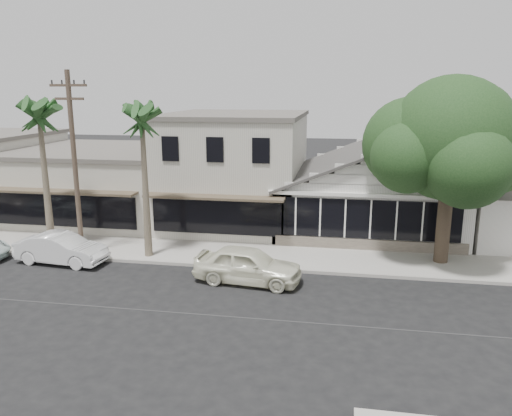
% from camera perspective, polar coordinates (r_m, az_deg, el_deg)
% --- Properties ---
extents(ground, '(140.00, 140.00, 0.00)m').
position_cam_1_polar(ground, '(18.64, -1.87, -12.41)').
color(ground, black).
rests_on(ground, ground).
extents(sidewalk_north, '(90.00, 3.50, 0.15)m').
position_cam_1_polar(sidewalk_north, '(27.06, -15.78, -4.41)').
color(sidewalk_north, '#9E9991').
rests_on(sidewalk_north, ground).
extents(corner_shop, '(10.40, 8.60, 5.10)m').
position_cam_1_polar(corner_shop, '(29.46, 12.64, 2.31)').
color(corner_shop, white).
rests_on(corner_shop, ground).
extents(row_building_near, '(8.00, 10.00, 6.50)m').
position_cam_1_polar(row_building_near, '(31.00, -2.35, 4.35)').
color(row_building_near, beige).
rests_on(row_building_near, ground).
extents(row_building_midnear, '(10.00, 10.00, 4.20)m').
position_cam_1_polar(row_building_midnear, '(34.20, -17.26, 2.65)').
color(row_building_midnear, beige).
rests_on(row_building_midnear, ground).
extents(utility_pole, '(1.80, 0.24, 9.00)m').
position_cam_1_polar(utility_pole, '(25.16, -20.02, 4.99)').
color(utility_pole, brown).
rests_on(utility_pole, ground).
extents(car_0, '(4.82, 2.37, 1.58)m').
position_cam_1_polar(car_0, '(21.51, -0.95, -6.51)').
color(car_0, white).
rests_on(car_0, ground).
extents(car_1, '(4.51, 1.94, 1.45)m').
position_cam_1_polar(car_1, '(25.59, -21.37, -4.35)').
color(car_1, white).
rests_on(car_1, ground).
extents(shade_tree, '(7.92, 7.16, 8.79)m').
position_cam_1_polar(shade_tree, '(24.48, 21.11, 7.05)').
color(shade_tree, brown).
rests_on(shade_tree, ground).
extents(palm_east, '(2.71, 2.71, 7.97)m').
position_cam_1_polar(palm_east, '(23.99, -12.92, 9.93)').
color(palm_east, '#726651').
rests_on(palm_east, ground).
extents(palm_mid, '(3.41, 3.41, 8.17)m').
position_cam_1_polar(palm_mid, '(26.54, -23.56, 9.83)').
color(palm_mid, '#726651').
rests_on(palm_mid, ground).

